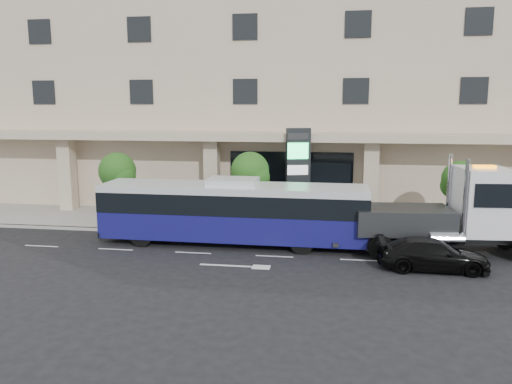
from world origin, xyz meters
TOP-DOWN VIEW (x-y plane):
  - ground at (0.00, 0.00)m, footprint 120.00×120.00m
  - sidewalk at (0.00, 5.00)m, footprint 120.00×6.00m
  - curb at (0.00, 2.00)m, footprint 120.00×0.30m
  - convention_center at (-0.00, 15.42)m, footprint 60.00×17.60m
  - tree_left at (-9.97, 3.59)m, footprint 2.27×2.20m
  - tree_mid at (-1.97, 3.59)m, footprint 2.28×2.20m
  - tree_right at (9.53, 3.59)m, footprint 2.10×2.00m
  - city_bus at (-2.35, 0.35)m, footprint 13.67×3.02m
  - tow_truck at (8.77, 0.19)m, footprint 10.48×3.28m
  - black_sedan at (7.06, -2.39)m, footprint 4.74×1.95m
  - signage_pylon at (0.64, 5.20)m, footprint 1.49×0.86m

SIDE VIEW (x-z plane):
  - ground at x=0.00m, z-range 0.00..0.00m
  - sidewalk at x=0.00m, z-range 0.00..0.15m
  - curb at x=0.00m, z-range 0.00..0.15m
  - black_sedan at x=7.06m, z-range 0.00..1.37m
  - city_bus at x=-2.35m, z-range 0.03..3.49m
  - tow_truck at x=8.77m, z-range -0.42..4.33m
  - signage_pylon at x=0.64m, z-range 0.20..5.85m
  - tree_right at x=9.53m, z-range 1.01..5.06m
  - tree_left at x=-9.97m, z-range 1.00..5.22m
  - tree_mid at x=-1.97m, z-range 1.07..5.45m
  - convention_center at x=0.00m, z-range -0.03..19.97m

